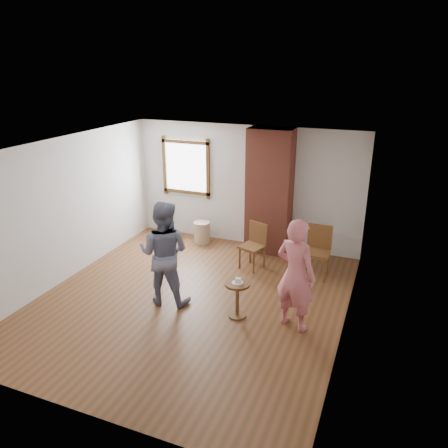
{
  "coord_description": "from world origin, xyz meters",
  "views": [
    {
      "loc": [
        2.93,
        -5.82,
        3.82
      ],
      "look_at": [
        0.28,
        0.8,
        1.15
      ],
      "focal_mm": 35.0,
      "sensor_mm": 36.0,
      "label": 1
    }
  ],
  "objects_px": {
    "dining_chair_left": "(255,243)",
    "person_pink": "(295,275)",
    "stoneware_crock": "(202,232)",
    "side_table": "(237,294)",
    "dining_chair_right": "(318,248)",
    "man": "(164,253)"
  },
  "relations": [
    {
      "from": "dining_chair_left",
      "to": "person_pink",
      "type": "relative_size",
      "value": 0.52
    },
    {
      "from": "stoneware_crock",
      "to": "side_table",
      "type": "bearing_deg",
      "value": -55.18
    },
    {
      "from": "side_table",
      "to": "person_pink",
      "type": "height_order",
      "value": "person_pink"
    },
    {
      "from": "stoneware_crock",
      "to": "dining_chair_right",
      "type": "height_order",
      "value": "dining_chair_right"
    },
    {
      "from": "dining_chair_right",
      "to": "man",
      "type": "bearing_deg",
      "value": -140.21
    },
    {
      "from": "stoneware_crock",
      "to": "man",
      "type": "distance_m",
      "value": 2.69
    },
    {
      "from": "dining_chair_right",
      "to": "dining_chair_left",
      "type": "bearing_deg",
      "value": -176.27
    },
    {
      "from": "side_table",
      "to": "stoneware_crock",
      "type": "bearing_deg",
      "value": 124.82
    },
    {
      "from": "man",
      "to": "person_pink",
      "type": "xyz_separation_m",
      "value": [
        2.17,
        0.05,
        -0.01
      ]
    },
    {
      "from": "dining_chair_left",
      "to": "dining_chair_right",
      "type": "distance_m",
      "value": 1.21
    },
    {
      "from": "dining_chair_right",
      "to": "man",
      "type": "distance_m",
      "value": 2.92
    },
    {
      "from": "side_table",
      "to": "dining_chair_left",
      "type": "bearing_deg",
      "value": 99.66
    },
    {
      "from": "dining_chair_right",
      "to": "stoneware_crock",
      "type": "bearing_deg",
      "value": 164.9
    },
    {
      "from": "person_pink",
      "to": "dining_chair_right",
      "type": "bearing_deg",
      "value": -71.3
    },
    {
      "from": "side_table",
      "to": "man",
      "type": "bearing_deg",
      "value": 179.74
    },
    {
      "from": "dining_chair_right",
      "to": "man",
      "type": "height_order",
      "value": "man"
    },
    {
      "from": "man",
      "to": "side_table",
      "type": "bearing_deg",
      "value": 171.53
    },
    {
      "from": "stoneware_crock",
      "to": "person_pink",
      "type": "height_order",
      "value": "person_pink"
    },
    {
      "from": "stoneware_crock",
      "to": "side_table",
      "type": "height_order",
      "value": "side_table"
    },
    {
      "from": "dining_chair_right",
      "to": "person_pink",
      "type": "bearing_deg",
      "value": -91.87
    },
    {
      "from": "man",
      "to": "dining_chair_left",
      "type": "bearing_deg",
      "value": -126.64
    },
    {
      "from": "stoneware_crock",
      "to": "dining_chair_right",
      "type": "bearing_deg",
      "value": -13.68
    }
  ]
}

